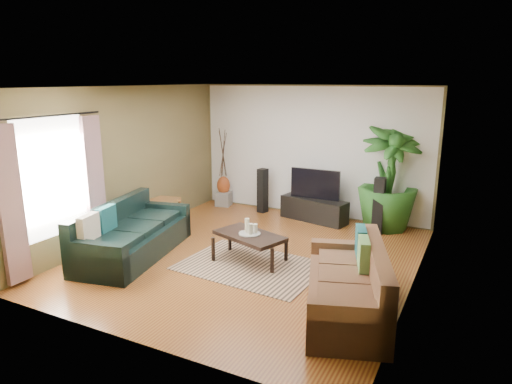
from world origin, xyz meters
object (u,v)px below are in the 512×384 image
Objects in this scene: television at (315,184)px; side_table at (164,213)px; tv_stand at (314,210)px; speaker_left at (263,191)px; potted_plant at (388,178)px; sofa_right at (346,281)px; pedestal at (224,198)px; coffee_table at (250,248)px; speaker_right at (379,206)px; sofa_left at (134,230)px; vase at (223,185)px.

side_table is (-2.49, -1.69, -0.49)m from television.
side_table is (-2.49, -1.67, 0.04)m from tv_stand.
speaker_left is 0.48× the size of potted_plant.
pedestal is at bearing -151.31° from sofa_right.
potted_plant is at bearing 25.20° from side_table.
speaker_left is 1.75× the size of side_table.
tv_stand is (-1.64, 3.40, -0.19)m from sofa_right.
sofa_right is 1.79× the size of coffee_table.
speaker_right is at bearing 20.85° from side_table.
television is 1.43m from potted_plant.
sofa_right is at bearing -37.65° from speaker_left.
speaker_right reaches higher than sofa_right.
tv_stand is 1.38m from speaker_right.
sofa_left reaches higher than tv_stand.
speaker_right is at bearing 75.38° from coffee_table.
speaker_left is at bearing 177.20° from television.
sofa_right is 2.08× the size of speaker_left.
vase is at bearing 0.00° from pedestal.
potted_plant is at bearing -57.50° from sofa_left.
speaker_left is (0.78, 3.19, 0.05)m from sofa_left.
television is at bearing 167.46° from speaker_right.
side_table is (-3.82, -1.46, -0.26)m from speaker_right.
speaker_left is (-1.20, 0.08, 0.25)m from tv_stand.
tv_stand is at bearing -172.99° from sofa_right.
sofa_right is at bearing -7.81° from coffee_table.
sofa_right is at bearing -42.64° from vase.
television is 1.86× the size of side_table.
speaker_left is 1.08m from pedestal.
pedestal is at bearing 180.00° from potted_plant.
speaker_right is at bearing 2.90° from tv_stand.
sofa_left is at bearing -136.03° from potted_plant.
television reaches higher than vase.
potted_plant is 4.82× the size of vase.
speaker_left reaches higher than vase.
coffee_table is 1.04× the size of speaker_right.
sofa_left is at bearing -85.60° from vase.
television is 1.37m from speaker_right.
vase is at bearing 171.61° from speaker_right.
pedestal is (-2.23, 0.16, -0.07)m from tv_stand.
potted_plant is (1.41, 0.14, 0.23)m from television.
coffee_table is 1.09× the size of television.
sofa_left is 2.41× the size of speaker_left.
speaker_right is (3.31, 2.89, 0.11)m from sofa_left.
speaker_right is (2.53, -0.30, 0.06)m from speaker_left.
television is at bearing 102.25° from tv_stand.
speaker_right is at bearing -10.19° from television.
sofa_right reaches higher than side_table.
speaker_right is at bearing -6.04° from pedestal.
speaker_right is 1.96× the size of side_table.
coffee_table is 1.16× the size of speaker_left.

